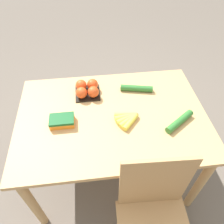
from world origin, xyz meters
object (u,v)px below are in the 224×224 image
at_px(tomato_pack, 87,89).
at_px(cucumber_near, 180,121).
at_px(carrot_bag, 62,120).
at_px(cucumber_far, 136,88).
at_px(banana_bunch, 128,119).
at_px(chair, 154,219).

height_order(tomato_pack, cucumber_near, tomato_pack).
distance_m(tomato_pack, carrot_bag, 0.32).
height_order(cucumber_near, cucumber_far, same).
bearing_deg(banana_bunch, cucumber_far, -112.18).
bearing_deg(chair, cucumber_far, 89.67).
relative_size(chair, cucumber_far, 3.91).
distance_m(chair, carrot_bag, 0.81).
height_order(carrot_bag, cucumber_near, carrot_bag).
height_order(chair, tomato_pack, chair).
relative_size(carrot_bag, cucumber_far, 0.65).
bearing_deg(chair, banana_bunch, 100.15).
height_order(banana_bunch, tomato_pack, tomato_pack).
relative_size(tomato_pack, cucumber_near, 0.80).
xyz_separation_m(tomato_pack, cucumber_near, (-0.58, 0.36, -0.02)).
relative_size(chair, carrot_bag, 6.05).
bearing_deg(chair, tomato_pack, 113.46).
distance_m(banana_bunch, cucumber_far, 0.31).
relative_size(banana_bunch, carrot_bag, 1.04).
bearing_deg(tomato_pack, carrot_bag, 57.11).
relative_size(tomato_pack, carrot_bag, 1.14).
xyz_separation_m(banana_bunch, cucumber_far, (-0.12, -0.29, 0.00)).
height_order(banana_bunch, cucumber_far, cucumber_far).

